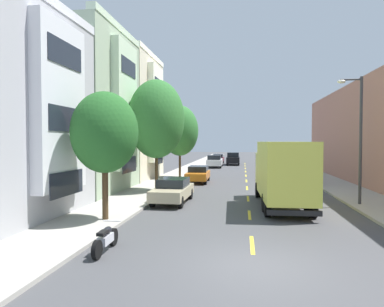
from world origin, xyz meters
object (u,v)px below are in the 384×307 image
object	(u,v)px
delivery_box_truck	(282,171)
parked_motorcycle	(106,240)
street_tree_nearest	(105,133)
parked_wagon_forest	(271,158)
street_lamp	(358,131)
moving_black_sedan	(233,158)
parked_wagon_burgundy	(218,158)
street_tree_third	(180,131)
parked_hatchback_sky	(288,169)
street_tree_second	(156,119)
parked_wagon_teal	(299,175)
parked_sedan_champagne	(173,190)
parked_sedan_navy	(281,165)
parked_pickup_white	(215,161)
parked_sedan_orange	(198,174)

from	to	relation	value
delivery_box_truck	parked_motorcycle	xyz separation A→B (m)	(-6.56, -8.78, -1.60)
street_tree_nearest	parked_wagon_forest	size ratio (longest dim) A/B	1.20
street_lamp	parked_motorcycle	world-z (taller)	street_lamp
parked_wagon_forest	moving_black_sedan	size ratio (longest dim) A/B	0.99
street_lamp	parked_wagon_burgundy	size ratio (longest dim) A/B	1.49
street_lamp	parked_wagon_burgundy	xyz separation A→B (m)	(-10.35, 37.41, -3.40)
street_tree_third	moving_black_sedan	bearing A→B (deg)	77.48
parked_hatchback_sky	street_tree_second	bearing A→B (deg)	-129.85
street_tree_second	parked_wagon_teal	size ratio (longest dim) A/B	1.66
street_tree_second	street_lamp	bearing A→B (deg)	-16.55
parked_motorcycle	street_lamp	bearing A→B (deg)	42.13
parked_sedan_champagne	parked_hatchback_sky	bearing A→B (deg)	62.73
street_tree_third	street_lamp	world-z (taller)	street_lamp
street_tree_third	delivery_box_truck	world-z (taller)	street_tree_third
street_lamp	delivery_box_truck	size ratio (longest dim) A/B	0.87
parked_hatchback_sky	parked_wagon_burgundy	bearing A→B (deg)	112.31
delivery_box_truck	parked_motorcycle	bearing A→B (deg)	-126.77
delivery_box_truck	parked_sedan_champagne	world-z (taller)	delivery_box_truck
parked_sedan_navy	parked_wagon_forest	world-z (taller)	parked_wagon_forest
parked_sedan_navy	parked_motorcycle	world-z (taller)	parked_sedan_navy
street_tree_nearest	parked_wagon_forest	bearing A→B (deg)	76.63
parked_pickup_white	parked_sedan_orange	world-z (taller)	parked_pickup_white
street_lamp	delivery_box_truck	world-z (taller)	street_lamp
delivery_box_truck	parked_wagon_burgundy	xyz separation A→B (m)	(-6.20, 38.32, -1.21)
parked_sedan_navy	parked_sedan_champagne	bearing A→B (deg)	-109.74
delivery_box_truck	parked_wagon_teal	xyz separation A→B (m)	(2.54, 10.75, -1.21)
parked_sedan_champagne	moving_black_sedan	world-z (taller)	moving_black_sedan
street_tree_nearest	delivery_box_truck	world-z (taller)	street_tree_nearest
parked_sedan_orange	parked_wagon_forest	bearing A→B (deg)	73.78
parked_wagon_forest	parked_wagon_burgundy	size ratio (longest dim) A/B	1.00
parked_wagon_forest	parked_motorcycle	bearing A→B (deg)	-100.49
street_lamp	parked_hatchback_sky	size ratio (longest dim) A/B	1.75
street_tree_nearest	street_lamp	distance (m)	13.59
street_tree_nearest	delivery_box_truck	distance (m)	9.70
street_tree_third	street_lamp	distance (m)	17.94
street_tree_third	moving_black_sedan	xyz separation A→B (m)	(4.60, 20.71, -3.66)
parked_wagon_burgundy	parked_hatchback_sky	bearing A→B (deg)	-67.69
street_tree_second	parked_wagon_teal	distance (m)	13.15
parked_sedan_navy	delivery_box_truck	bearing A→B (deg)	-95.75
parked_pickup_white	parked_wagon_teal	world-z (taller)	parked_pickup_white
parked_sedan_champagne	parked_wagon_forest	world-z (taller)	parked_wagon_forest
street_tree_third	parked_sedan_orange	distance (m)	5.33
parked_wagon_forest	parked_sedan_orange	distance (m)	31.05
parked_pickup_white	street_tree_third	bearing A→B (deg)	-98.25
parked_wagon_teal	delivery_box_truck	bearing A→B (deg)	-103.29
parked_sedan_champagne	street_tree_second	bearing A→B (deg)	116.42
parked_sedan_orange	parked_motorcycle	bearing A→B (deg)	-91.49
delivery_box_truck	street_tree_nearest	bearing A→B (deg)	-149.90
parked_sedan_navy	parked_wagon_forest	bearing A→B (deg)	89.57
street_tree_nearest	street_tree_second	xyz separation A→B (m)	(0.00, 9.33, 1.19)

